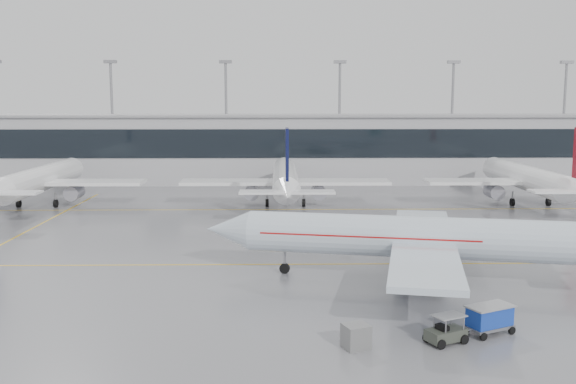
{
  "coord_description": "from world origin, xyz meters",
  "views": [
    {
      "loc": [
        -1.23,
        -57.24,
        14.84
      ],
      "look_at": [
        0.0,
        12.0,
        5.0
      ],
      "focal_mm": 40.0,
      "sensor_mm": 36.0,
      "label": 1
    }
  ],
  "objects_px": {
    "baggage_tug": "(446,333)",
    "baggage_cart": "(490,317)",
    "gse_unit": "(356,336)",
    "air_canada_jet": "(421,238)"
  },
  "relations": [
    {
      "from": "baggage_tug",
      "to": "baggage_cart",
      "type": "relative_size",
      "value": 1.05
    },
    {
      "from": "baggage_cart",
      "to": "gse_unit",
      "type": "relative_size",
      "value": 2.32
    },
    {
      "from": "baggage_tug",
      "to": "baggage_cart",
      "type": "height_order",
      "value": "baggage_cart"
    },
    {
      "from": "baggage_tug",
      "to": "air_canada_jet",
      "type": "bearing_deg",
      "value": 57.62
    },
    {
      "from": "baggage_cart",
      "to": "gse_unit",
      "type": "xyz_separation_m",
      "value": [
        -8.88,
        -2.3,
        -0.36
      ]
    },
    {
      "from": "air_canada_jet",
      "to": "baggage_cart",
      "type": "height_order",
      "value": "air_canada_jet"
    },
    {
      "from": "gse_unit",
      "to": "baggage_tug",
      "type": "bearing_deg",
      "value": -13.88
    },
    {
      "from": "air_canada_jet",
      "to": "gse_unit",
      "type": "bearing_deg",
      "value": 75.91
    },
    {
      "from": "air_canada_jet",
      "to": "gse_unit",
      "type": "height_order",
      "value": "air_canada_jet"
    },
    {
      "from": "baggage_cart",
      "to": "baggage_tug",
      "type": "bearing_deg",
      "value": -180.0
    }
  ]
}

